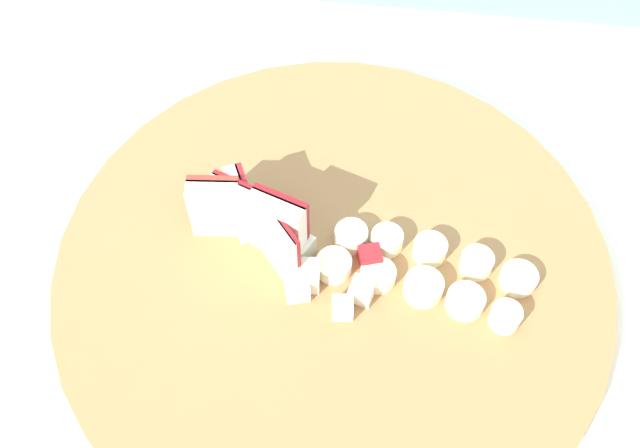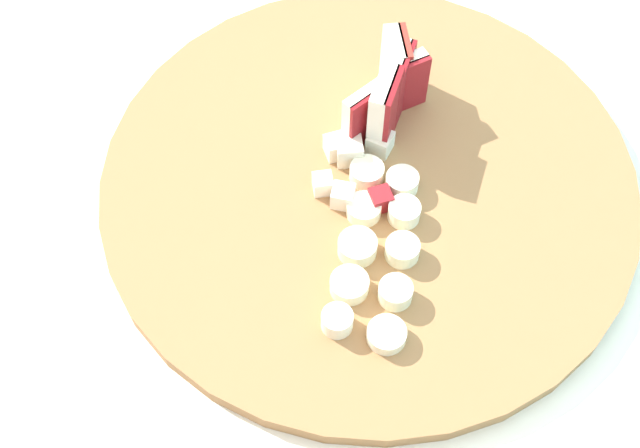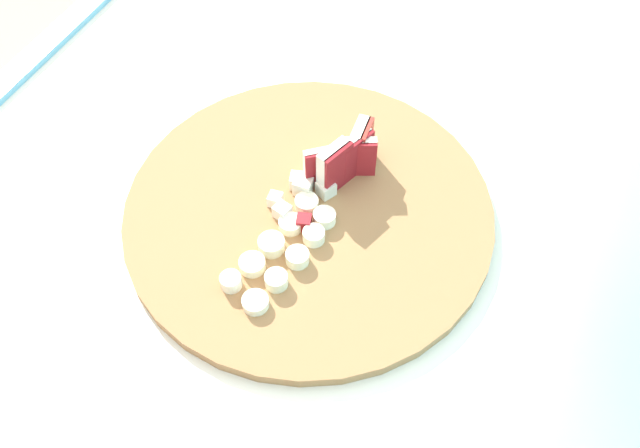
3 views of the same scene
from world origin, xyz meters
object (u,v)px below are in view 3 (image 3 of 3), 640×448
at_px(apple_dice_pile, 301,195).
at_px(apple_wedge_fan, 347,158).
at_px(cutting_board, 309,211).
at_px(banana_slice_rows, 283,249).

bearing_deg(apple_dice_pile, apple_wedge_fan, 151.09).
relative_size(cutting_board, apple_wedge_fan, 4.58).
bearing_deg(apple_dice_pile, cutting_board, 64.31).
bearing_deg(cutting_board, apple_wedge_fan, 162.92).
relative_size(cutting_board, apple_dice_pile, 5.58).
xyz_separation_m(cutting_board, apple_dice_pile, (-0.01, -0.01, 0.02)).
bearing_deg(banana_slice_rows, apple_wedge_fan, 172.09).
distance_m(cutting_board, banana_slice_rows, 0.07).
distance_m(apple_wedge_fan, banana_slice_rows, 0.13).
xyz_separation_m(apple_dice_pile, banana_slice_rows, (0.07, 0.01, -0.00)).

